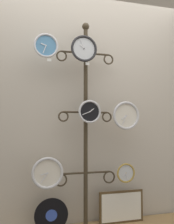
{
  "coord_description": "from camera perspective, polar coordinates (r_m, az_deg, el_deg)",
  "views": [
    {
      "loc": [
        -0.73,
        -2.16,
        1.06
      ],
      "look_at": [
        0.0,
        0.36,
        1.2
      ],
      "focal_mm": 42.0,
      "sensor_mm": 36.0,
      "label": 1
    }
  ],
  "objects": [
    {
      "name": "clock_bottom_right",
      "position": [
        2.75,
        8.41,
        -12.99
      ],
      "size": [
        0.2,
        0.04,
        0.2
      ],
      "color": "silver"
    },
    {
      "name": "display_stand",
      "position": [
        2.69,
        -0.3,
        -9.2
      ],
      "size": [
        0.64,
        0.37,
        2.14
      ],
      "color": "#382D1E",
      "rests_on": "ground_plane"
    },
    {
      "name": "clock_top_center",
      "position": [
        2.69,
        -0.68,
        13.61
      ],
      "size": [
        0.27,
        0.04,
        0.27
      ],
      "color": "silver"
    },
    {
      "name": "clock_top_left",
      "position": [
        2.59,
        -8.93,
        14.07
      ],
      "size": [
        0.24,
        0.04,
        0.24
      ],
      "color": "#4C84B2"
    },
    {
      "name": "shop_wall",
      "position": [
        2.84,
        -1.18,
        3.72
      ],
      "size": [
        4.4,
        0.04,
        2.8
      ],
      "color": "#BCB2A3",
      "rests_on": "ground_plane"
    },
    {
      "name": "clock_bottom_left",
      "position": [
        2.54,
        -8.61,
        -13.01
      ],
      "size": [
        0.3,
        0.04,
        0.3
      ],
      "color": "silver"
    },
    {
      "name": "clock_middle_center",
      "position": [
        2.58,
        0.57,
        0.07
      ],
      "size": [
        0.23,
        0.04,
        0.23
      ],
      "color": "black"
    },
    {
      "name": "vinyl_record",
      "position": [
        2.67,
        -7.77,
        -21.4
      ],
      "size": [
        0.32,
        0.01,
        0.32
      ],
      "color": "black",
      "rests_on": "low_shelf"
    },
    {
      "name": "picture_frame",
      "position": [
        2.91,
        7.49,
        -19.78
      ],
      "size": [
        0.48,
        0.02,
        0.33
      ],
      "color": "#4C381E",
      "rests_on": "low_shelf"
    },
    {
      "name": "clock_middle_right",
      "position": [
        2.74,
        8.49,
        -0.78
      ],
      "size": [
        0.29,
        0.04,
        0.29
      ],
      "color": "silver"
    },
    {
      "name": "price_tag_upper",
      "position": [
        2.56,
        -8.22,
        11.19
      ],
      "size": [
        0.04,
        0.0,
        0.03
      ],
      "color": "white"
    },
    {
      "name": "price_tag_mid",
      "position": [
        2.66,
        0.1,
        10.49
      ],
      "size": [
        0.04,
        0.0,
        0.03
      ],
      "color": "white"
    }
  ]
}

